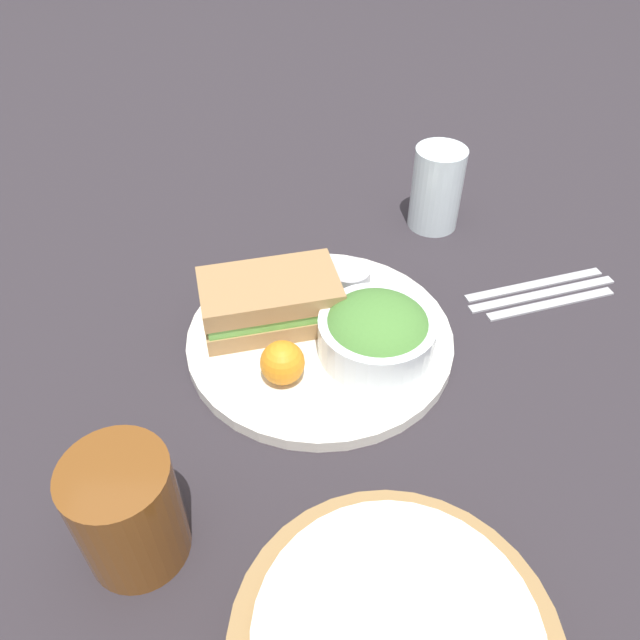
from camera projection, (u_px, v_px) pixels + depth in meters
ground_plane at (320, 343)px, 0.67m from camera, size 4.00×4.00×0.00m
plate at (320, 338)px, 0.67m from camera, size 0.28×0.28×0.01m
sandwich at (270, 301)px, 0.66m from camera, size 0.16×0.12×0.05m
salad_bowl at (377, 332)px, 0.63m from camera, size 0.12×0.12×0.06m
dressing_cup at (349, 281)px, 0.70m from camera, size 0.05×0.05×0.03m
orange_wedge at (282, 363)px, 0.60m from camera, size 0.04×0.04×0.04m
drink_glass at (128, 512)px, 0.47m from camera, size 0.08×0.08×0.11m
fork at (535, 284)px, 0.74m from camera, size 0.17×0.07×0.01m
knife at (543, 293)px, 0.73m from camera, size 0.18×0.07×0.01m
spoon at (551, 303)px, 0.72m from camera, size 0.16×0.06×0.01m
water_glass at (437, 188)px, 0.80m from camera, size 0.07×0.07×0.11m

